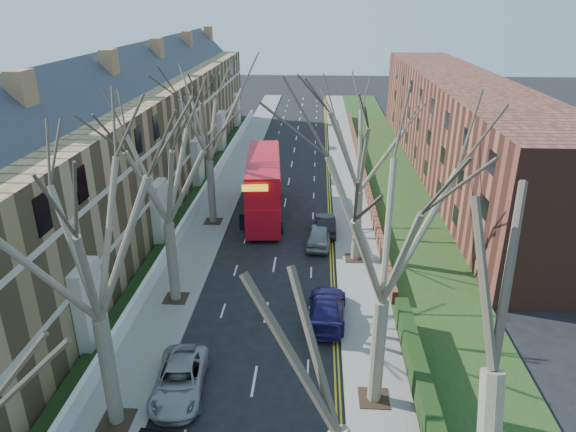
# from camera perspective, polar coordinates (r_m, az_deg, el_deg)

# --- Properties ---
(pavement_left) EXTENTS (3.00, 102.00, 0.12)m
(pavement_left) POSITION_cam_1_polar(r_m,az_deg,el_deg) (53.39, -6.37, 4.03)
(pavement_left) COLOR slate
(pavement_left) RESTS_ON ground
(pavement_right) EXTENTS (3.00, 102.00, 0.12)m
(pavement_right) POSITION_cam_1_polar(r_m,az_deg,el_deg) (52.76, 6.63, 3.79)
(pavement_right) COLOR slate
(pavement_right) RESTS_ON ground
(terrace_left) EXTENTS (9.70, 78.00, 13.60)m
(terrace_left) POSITION_cam_1_polar(r_m,az_deg,el_deg) (46.41, -17.71, 7.27)
(terrace_left) COLOR olive
(terrace_left) RESTS_ON ground
(flats_right) EXTENTS (13.97, 54.00, 10.00)m
(flats_right) POSITION_cam_1_polar(r_m,az_deg,el_deg) (57.08, 18.37, 9.39)
(flats_right) COLOR brown
(flats_right) RESTS_ON ground
(front_wall_left) EXTENTS (0.30, 78.00, 1.00)m
(front_wall_left) POSITION_cam_1_polar(r_m,az_deg,el_deg) (46.16, -10.00, 1.50)
(front_wall_left) COLOR white
(front_wall_left) RESTS_ON ground
(grass_verge_right) EXTENTS (6.00, 102.00, 0.06)m
(grass_verge_right) POSITION_cam_1_polar(r_m,az_deg,el_deg) (53.19, 11.48, 3.74)
(grass_verge_right) COLOR #1F3C16
(grass_verge_right) RESTS_ON ground
(tree_left_mid) EXTENTS (10.50, 10.50, 14.71)m
(tree_left_mid) POSITION_cam_1_polar(r_m,az_deg,el_deg) (20.31, -21.72, -0.82)
(tree_left_mid) COLOR brown
(tree_left_mid) RESTS_ON ground
(tree_left_far) EXTENTS (10.15, 10.15, 14.22)m
(tree_left_far) POSITION_cam_1_polar(r_m,az_deg,el_deg) (29.22, -13.82, 6.48)
(tree_left_far) COLOR brown
(tree_left_far) RESTS_ON ground
(tree_left_dist) EXTENTS (10.50, 10.50, 14.71)m
(tree_left_dist) POSITION_cam_1_polar(r_m,az_deg,el_deg) (40.45, -9.07, 11.75)
(tree_left_dist) COLOR brown
(tree_left_dist) RESTS_ON ground
(tree_right_mid) EXTENTS (10.50, 10.50, 14.71)m
(tree_right_mid) POSITION_cam_1_polar(r_m,az_deg,el_deg) (20.49, 11.20, 0.64)
(tree_right_mid) COLOR brown
(tree_right_mid) RESTS_ON ground
(tree_right_far) EXTENTS (10.15, 10.15, 14.22)m
(tree_right_far) POSITION_cam_1_polar(r_m,az_deg,el_deg) (33.87, 8.24, 9.12)
(tree_right_far) COLOR brown
(tree_right_far) RESTS_ON ground
(double_decker_bus) EXTENTS (3.78, 12.24, 5.00)m
(double_decker_bus) POSITION_cam_1_polar(r_m,az_deg,el_deg) (43.69, -2.71, 3.19)
(double_decker_bus) COLOR #B80D18
(double_decker_bus) RESTS_ON ground
(car_left_far) EXTENTS (2.67, 5.12, 1.38)m
(car_left_far) POSITION_cam_1_polar(r_m,az_deg,el_deg) (25.80, -11.95, -17.39)
(car_left_far) COLOR #959599
(car_left_far) RESTS_ON ground
(car_right_near) EXTENTS (2.42, 5.34, 1.52)m
(car_right_near) POSITION_cam_1_polar(r_m,az_deg,el_deg) (30.16, 4.34, -10.15)
(car_right_near) COLOR #1D164E
(car_right_near) RESTS_ON ground
(car_right_mid) EXTENTS (2.19, 4.63, 1.53)m
(car_right_mid) POSITION_cam_1_polar(r_m,az_deg,el_deg) (38.82, 3.51, -2.17)
(car_right_mid) COLOR gray
(car_right_mid) RESTS_ON ground
(car_right_far) EXTENTS (1.63, 4.30, 1.40)m
(car_right_far) POSITION_cam_1_polar(r_m,az_deg,el_deg) (41.00, 4.19, -0.87)
(car_right_far) COLOR black
(car_right_far) RESTS_ON ground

